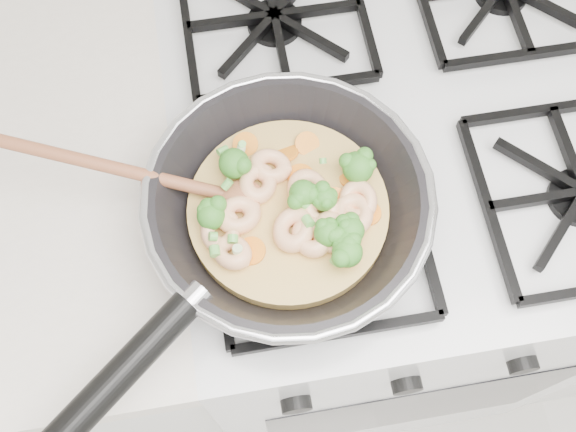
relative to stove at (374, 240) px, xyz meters
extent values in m
cube|color=silver|center=(0.00, 0.00, -0.01)|extent=(0.60, 0.60, 0.90)
cube|color=black|center=(0.00, -0.30, -0.01)|extent=(0.48, 0.00, 0.40)
cube|color=black|center=(0.00, 0.00, 0.45)|extent=(0.56, 0.56, 0.02)
torus|color=#B6B5BD|center=(-0.18, -0.13, 0.52)|extent=(0.30, 0.30, 0.01)
cylinder|color=black|center=(-0.36, -0.28, 0.52)|extent=(0.16, 0.14, 0.03)
cylinder|color=#D7B05D|center=(-0.18, -0.13, 0.48)|extent=(0.21, 0.21, 0.02)
ellipsoid|color=#995737|center=(-0.23, -0.11, 0.50)|extent=(0.06, 0.05, 0.01)
cylinder|color=#995737|center=(-0.36, -0.06, 0.53)|extent=(0.26, 0.10, 0.07)
torus|color=#F6C191|center=(-0.16, -0.17, 0.50)|extent=(0.06, 0.06, 0.02)
torus|color=#F6C191|center=(-0.25, -0.15, 0.50)|extent=(0.06, 0.06, 0.03)
torus|color=#F6C191|center=(-0.12, -0.15, 0.50)|extent=(0.05, 0.05, 0.02)
torus|color=#F6C191|center=(-0.15, -0.14, 0.50)|extent=(0.06, 0.07, 0.03)
torus|color=#F6C191|center=(-0.16, -0.12, 0.50)|extent=(0.06, 0.05, 0.02)
torus|color=#F6C191|center=(-0.21, -0.10, 0.50)|extent=(0.07, 0.06, 0.03)
torus|color=#F6C191|center=(-0.19, -0.08, 0.50)|extent=(0.06, 0.06, 0.02)
torus|color=#F6C191|center=(-0.18, -0.16, 0.50)|extent=(0.07, 0.07, 0.03)
torus|color=#F6C191|center=(-0.23, -0.13, 0.50)|extent=(0.06, 0.06, 0.02)
torus|color=#F6C191|center=(-0.11, -0.14, 0.50)|extent=(0.05, 0.05, 0.03)
torus|color=#F6C191|center=(-0.24, -0.17, 0.50)|extent=(0.06, 0.06, 0.02)
torus|color=#F6C191|center=(-0.14, -0.17, 0.50)|extent=(0.05, 0.05, 0.02)
ellipsoid|color=#438D2E|center=(-0.23, -0.08, 0.51)|extent=(0.04, 0.04, 0.03)
ellipsoid|color=#438D2E|center=(-0.12, -0.17, 0.51)|extent=(0.04, 0.04, 0.03)
ellipsoid|color=#438D2E|center=(-0.15, -0.17, 0.51)|extent=(0.04, 0.04, 0.03)
ellipsoid|color=#438D2E|center=(-0.13, -0.19, 0.51)|extent=(0.04, 0.04, 0.03)
ellipsoid|color=#438D2E|center=(-0.16, -0.12, 0.51)|extent=(0.04, 0.04, 0.03)
ellipsoid|color=#438D2E|center=(-0.13, -0.20, 0.51)|extent=(0.04, 0.04, 0.03)
ellipsoid|color=#438D2E|center=(-0.10, -0.10, 0.51)|extent=(0.04, 0.04, 0.03)
ellipsoid|color=#438D2E|center=(-0.10, -0.11, 0.51)|extent=(0.04, 0.04, 0.03)
ellipsoid|color=#438D2E|center=(-0.14, -0.13, 0.51)|extent=(0.03, 0.03, 0.03)
ellipsoid|color=#438D2E|center=(-0.26, -0.13, 0.51)|extent=(0.04, 0.04, 0.03)
cylinder|color=orange|center=(-0.15, -0.06, 0.49)|extent=(0.04, 0.04, 0.01)
cylinder|color=orange|center=(-0.12, -0.16, 0.49)|extent=(0.03, 0.03, 0.01)
cylinder|color=orange|center=(-0.10, -0.15, 0.49)|extent=(0.03, 0.03, 0.00)
cylinder|color=orange|center=(-0.13, -0.13, 0.49)|extent=(0.04, 0.04, 0.01)
cylinder|color=orange|center=(-0.13, -0.19, 0.49)|extent=(0.03, 0.03, 0.00)
cylinder|color=orange|center=(-0.17, -0.07, 0.49)|extent=(0.04, 0.04, 0.01)
cylinder|color=orange|center=(-0.22, -0.17, 0.49)|extent=(0.04, 0.04, 0.01)
cylinder|color=orange|center=(-0.15, -0.17, 0.49)|extent=(0.04, 0.04, 0.00)
cylinder|color=orange|center=(-0.16, -0.10, 0.49)|extent=(0.04, 0.04, 0.00)
cylinder|color=orange|center=(-0.21, -0.05, 0.49)|extent=(0.04, 0.04, 0.01)
cylinder|color=orange|center=(-0.11, -0.11, 0.49)|extent=(0.04, 0.04, 0.01)
cylinder|color=beige|center=(-0.22, -0.06, 0.51)|extent=(0.01, 0.01, 0.01)
cylinder|color=#62B548|center=(-0.26, -0.16, 0.51)|extent=(0.01, 0.01, 0.01)
cylinder|color=#62B548|center=(-0.26, -0.17, 0.51)|extent=(0.01, 0.01, 0.01)
cylinder|color=#62B548|center=(-0.26, -0.14, 0.51)|extent=(0.01, 0.01, 0.01)
cylinder|color=#62B548|center=(-0.24, -0.10, 0.52)|extent=(0.01, 0.01, 0.01)
cylinder|color=#62B548|center=(-0.16, -0.16, 0.51)|extent=(0.01, 0.01, 0.01)
cylinder|color=#62B548|center=(-0.24, -0.18, 0.51)|extent=(0.01, 0.01, 0.01)
cylinder|color=#62B548|center=(-0.16, -0.13, 0.51)|extent=(0.01, 0.01, 0.01)
cylinder|color=#62B548|center=(-0.24, -0.06, 0.51)|extent=(0.01, 0.01, 0.01)
cylinder|color=beige|center=(-0.22, -0.08, 0.52)|extent=(0.01, 0.01, 0.01)
cylinder|color=#62B548|center=(-0.24, -0.16, 0.51)|extent=(0.01, 0.01, 0.01)
cylinder|color=#62B548|center=(-0.14, -0.09, 0.52)|extent=(0.01, 0.01, 0.01)
cylinder|color=#62B548|center=(-0.14, -0.20, 0.51)|extent=(0.01, 0.01, 0.01)
cylinder|color=#62B548|center=(-0.22, -0.06, 0.52)|extent=(0.01, 0.01, 0.01)
cylinder|color=beige|center=(-0.24, -0.17, 0.51)|extent=(0.01, 0.01, 0.01)
camera|label=1|loc=(-0.23, -0.41, 1.13)|focal=41.86mm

